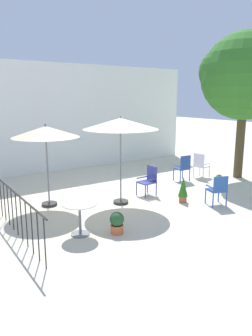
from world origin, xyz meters
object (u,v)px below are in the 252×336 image
Objects in this scene: patio_chair_2 at (218,188)px; patio_chair_3 at (183,166)px; patio_umbrella_1 at (121,125)px; potted_plant_1 at (117,222)px; potted_plant_0 at (183,189)px; patio_chair_0 at (200,164)px; potted_plant_3 at (219,181)px; cafe_table_0 at (80,213)px; shade_tree at (245,76)px; patio_umbrella_0 at (46,133)px; patio_chair_1 at (149,179)px.

patio_chair_2 is 2.80m from patio_chair_3.
patio_umbrella_1 is 2.97m from potted_plant_1.
patio_chair_2 reaches higher than potted_plant_0.
patio_chair_0 reaches higher than potted_plant_3.
shade_tree is at bearing 11.31° from cafe_table_0.
patio_chair_0 is (4.23, 0.88, -1.77)m from patio_umbrella_1.
potted_plant_3 is at bearing 39.42° from patio_chair_2.
patio_umbrella_0 reaches higher than patio_chair_0.
potted_plant_3 is (2.18, 0.51, -0.17)m from potted_plant_0.
patio_chair_0 is 1.08× the size of patio_chair_2.
patio_chair_0 reaches higher than potted_plant_0.
patio_umbrella_1 is 3.31m from patio_chair_2.
patio_chair_2 is 2.04m from potted_plant_3.
potted_plant_1 is at bearing -179.36° from patio_chair_2.
shade_tree is 12.09× the size of potted_plant_3.
patio_umbrella_0 is 2.55× the size of patio_chair_1.
patio_umbrella_1 is 2.99m from cafe_table_0.
potted_plant_1 is (-2.83, -0.81, -0.14)m from potted_plant_0.
patio_umbrella_0 is 2.08m from patio_umbrella_1.
patio_chair_1 is 0.94× the size of patio_chair_3.
patio_chair_1 is at bearing 165.53° from potted_plant_3.
cafe_table_0 is (-7.54, -1.51, -3.29)m from shade_tree.
cafe_table_0 is at bearing -157.32° from patio_chair_3.
patio_umbrella_0 reaches higher than potted_plant_3.
patio_chair_3 is 5.25m from potted_plant_1.
potted_plant_0 is at bearing 128.25° from patio_chair_2.
cafe_table_0 reaches higher than potted_plant_3.
patio_chair_0 is (6.05, -0.10, -1.56)m from patio_umbrella_0.
patio_chair_2 is (0.99, -1.95, -0.00)m from patio_chair_1.
cafe_table_0 is 5.73m from patio_chair_3.
patio_chair_2 is 1.98× the size of potted_plant_3.
potted_plant_3 is (-1.80, -0.58, -3.58)m from shade_tree.
shade_tree is 8.37m from cafe_table_0.
patio_umbrella_0 is at bearing 146.10° from patio_chair_2.
patio_chair_2 is at bearing -150.95° from shade_tree.
patio_chair_0 is 0.98× the size of patio_chair_3.
potted_plant_3 is (3.76, -0.43, -2.07)m from patio_umbrella_1.
potted_plant_3 is at bearing -14.19° from patio_umbrella_0.
potted_plant_1 is (-5.48, -2.64, -0.27)m from patio_chair_0.
patio_chair_2 is (4.17, -0.36, -0.01)m from cafe_table_0.
patio_chair_3 reaches higher than potted_plant_0.
shade_tree reaches higher than potted_plant_1.
shade_tree is 7.62m from patio_umbrella_0.
potted_plant_1 is (0.73, -0.40, -0.26)m from cafe_table_0.
patio_umbrella_1 is 3.30× the size of potted_plant_0.
potted_plant_0 is at bearing -72.12° from patio_chair_1.
patio_umbrella_0 is at bearing 179.10° from patio_chair_0.
shade_tree reaches higher than potted_plant_0.
patio_chair_2 is at bearing -33.90° from patio_umbrella_0.
potted_plant_3 is (5.01, 1.32, -0.03)m from potted_plant_1.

